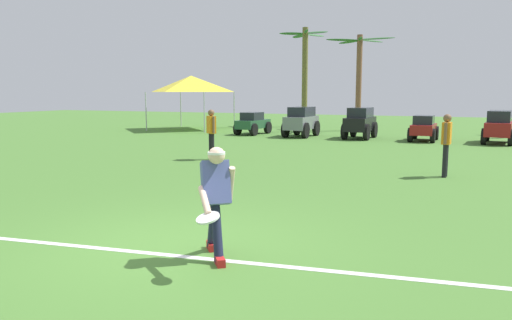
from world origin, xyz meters
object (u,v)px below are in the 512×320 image
at_px(teammate_midfield, 211,130).
at_px(event_tent, 191,84).
at_px(parked_car_slot_c, 360,122).
at_px(palm_tree_far_left, 305,70).
at_px(parked_car_slot_d, 424,128).
at_px(parked_car_slot_e, 499,126).
at_px(teammate_near_sideline, 446,139).
at_px(parked_car_slot_a, 253,123).
at_px(frisbee_in_flight, 208,218).
at_px(parked_car_slot_b, 301,121).
at_px(palm_tree_left_of_centre, 359,71).
at_px(frisbee_thrower, 216,196).

xyz_separation_m(teammate_midfield, event_tent, (-6.94, 10.73, 1.60)).
distance_m(parked_car_slot_c, palm_tree_far_left, 8.33).
xyz_separation_m(parked_car_slot_d, parked_car_slot_e, (2.93, 0.14, 0.16)).
relative_size(teammate_near_sideline, parked_car_slot_a, 0.69).
bearing_deg(parked_car_slot_d, teammate_near_sideline, -82.51).
xyz_separation_m(frisbee_in_flight, parked_car_slot_a, (-7.21, 18.06, -0.13)).
relative_size(parked_car_slot_d, palm_tree_far_left, 0.38).
distance_m(parked_car_slot_b, parked_car_slot_d, 5.51).
bearing_deg(palm_tree_left_of_centre, palm_tree_far_left, 153.40).
distance_m(parked_car_slot_e, event_tent, 15.68).
bearing_deg(frisbee_in_flight, teammate_near_sideline, 75.31).
bearing_deg(parked_car_slot_b, parked_car_slot_e, 1.08).
bearing_deg(frisbee_thrower, frisbee_in_flight, -70.17).
bearing_deg(palm_tree_left_of_centre, parked_car_slot_b, -110.10).
height_order(frisbee_thrower, event_tent, event_tent).
distance_m(parked_car_slot_b, palm_tree_far_left, 7.29).
xyz_separation_m(palm_tree_far_left, event_tent, (-5.14, -4.65, -0.86)).
height_order(parked_car_slot_b, parked_car_slot_e, parked_car_slot_b).
bearing_deg(parked_car_slot_e, parked_car_slot_b, -178.92).
relative_size(teammate_near_sideline, palm_tree_far_left, 0.26).
relative_size(teammate_midfield, parked_car_slot_b, 0.65).
height_order(parked_car_slot_a, parked_car_slot_e, parked_car_slot_e).
bearing_deg(parked_car_slot_e, event_tent, 173.69).
bearing_deg(palm_tree_left_of_centre, frisbee_in_flight, -82.74).
relative_size(frisbee_in_flight, parked_car_slot_b, 0.15).
relative_size(frisbee_in_flight, parked_car_slot_a, 0.16).
bearing_deg(parked_car_slot_c, frisbee_in_flight, -84.14).
xyz_separation_m(parked_car_slot_a, event_tent, (-4.41, 1.57, 1.98)).
bearing_deg(teammate_near_sideline, frisbee_thrower, -107.38).
bearing_deg(frisbee_in_flight, parked_car_slot_b, 104.48).
bearing_deg(frisbee_in_flight, palm_tree_left_of_centre, 97.26).
bearing_deg(parked_car_slot_b, parked_car_slot_a, 173.51).
distance_m(teammate_near_sideline, event_tent, 17.93).
relative_size(teammate_near_sideline, event_tent, 0.41).
xyz_separation_m(teammate_near_sideline, event_tent, (-13.79, 11.34, 1.60)).
distance_m(parked_car_slot_e, palm_tree_far_left, 12.42).
height_order(frisbee_in_flight, parked_car_slot_c, parked_car_slot_c).
height_order(frisbee_in_flight, teammate_midfield, teammate_midfield).
distance_m(parked_car_slot_b, parked_car_slot_c, 2.75).
relative_size(frisbee_thrower, teammate_near_sideline, 0.92).
xyz_separation_m(teammate_midfield, parked_car_slot_b, (0.09, 8.86, -0.20)).
xyz_separation_m(parked_car_slot_c, parked_car_slot_e, (5.69, 0.03, -0.02)).
distance_m(frisbee_in_flight, parked_car_slot_d, 17.81).
bearing_deg(frisbee_thrower, parked_car_slot_a, 111.84).
xyz_separation_m(parked_car_slot_b, parked_car_slot_e, (8.44, 0.16, -0.02)).
height_order(parked_car_slot_e, event_tent, event_tent).
bearing_deg(parked_car_slot_b, parked_car_slot_d, 0.25).
distance_m(frisbee_in_flight, palm_tree_left_of_centre, 22.79).
xyz_separation_m(parked_car_slot_c, palm_tree_left_of_centre, (-1.03, 4.58, 2.46)).
height_order(parked_car_slot_e, palm_tree_left_of_centre, palm_tree_left_of_centre).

